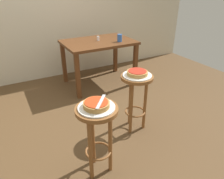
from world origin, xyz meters
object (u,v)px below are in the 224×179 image
stool_foreground (97,127)px  serving_plate_foreground (96,107)px  pizza_foreground (96,104)px  dining_table (99,47)px  pizza_server_knife (101,101)px  condiment_shaker (98,38)px  cup_near_edge (120,38)px  pizza_middle (137,73)px  serving_plate_middle (137,75)px  stool_middle (136,91)px

stool_foreground → serving_plate_foreground: size_ratio=2.26×
pizza_foreground → dining_table: size_ratio=0.19×
stool_foreground → pizza_foreground: 0.22m
pizza_foreground → pizza_server_knife: size_ratio=0.96×
condiment_shaker → cup_near_edge: bearing=-38.2°
stool_foreground → cup_near_edge: bearing=53.8°
stool_foreground → pizza_foreground: (0.00, 0.00, 0.22)m
pizza_server_knife → pizza_middle: bearing=-16.5°
stool_foreground → serving_plate_middle: serving_plate_middle is taller
condiment_shaker → serving_plate_middle: bearing=-97.8°
cup_near_edge → condiment_shaker: 0.35m
pizza_foreground → pizza_server_knife: 0.04m
pizza_middle → pizza_server_knife: size_ratio=1.01×
serving_plate_foreground → cup_near_edge: cup_near_edge is taller
serving_plate_foreground → condiment_shaker: (0.84, 1.73, 0.08)m
serving_plate_foreground → pizza_foreground: bearing=0.0°
serving_plate_middle → condiment_shaker: size_ratio=4.39×
stool_foreground → stool_middle: bearing=29.8°
serving_plate_middle → cup_near_edge: bearing=68.2°
stool_foreground → serving_plate_middle: bearing=29.8°
stool_foreground → pizza_server_knife: (0.03, -0.02, 0.25)m
serving_plate_middle → dining_table: 1.35m
condiment_shaker → serving_plate_foreground: bearing=-115.8°
serving_plate_middle → pizza_middle: (0.00, 0.00, 0.03)m
stool_middle → pizza_middle: size_ratio=3.06×
dining_table → pizza_server_knife: pizza_server_knife is taller
serving_plate_foreground → serving_plate_middle: 0.75m
dining_table → stool_foreground: bearing=-116.0°
stool_foreground → condiment_shaker: size_ratio=9.62×
stool_middle → dining_table: size_ratio=0.62×
condiment_shaker → pizza_server_knife: 1.93m
pizza_foreground → stool_foreground: bearing=-104.0°
pizza_foreground → pizza_middle: bearing=29.8°
serving_plate_foreground → dining_table: bearing=64.0°
pizza_foreground → cup_near_edge: bearing=53.8°
serving_plate_middle → dining_table: (0.18, 1.34, -0.06)m
cup_near_edge → stool_middle: bearing=-111.8°
stool_foreground → dining_table: (0.83, 1.71, 0.13)m
serving_plate_middle → serving_plate_foreground: bearing=-150.2°
pizza_middle → stool_foreground: bearing=-150.2°
stool_foreground → dining_table: dining_table is taller
dining_table → cup_near_edge: bearing=-35.1°
pizza_foreground → cup_near_edge: cup_near_edge is taller
stool_foreground → cup_near_edge: size_ratio=5.94×
dining_table → cup_near_edge: (0.27, -0.19, 0.16)m
dining_table → pizza_middle: bearing=-97.8°
serving_plate_middle → pizza_middle: bearing=0.0°
stool_foreground → dining_table: 1.91m
serving_plate_middle → pizza_server_knife: (-0.62, -0.39, 0.06)m
serving_plate_middle → cup_near_edge: (0.46, 1.14, 0.10)m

